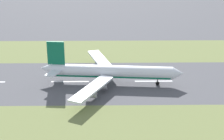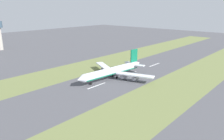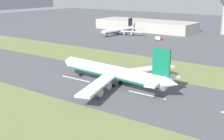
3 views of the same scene
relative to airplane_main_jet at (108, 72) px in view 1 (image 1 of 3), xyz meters
The scene contains 6 objects.
ground_plane 6.70m from the airplane_main_jet, 156.07° to the right, with size 800.00×800.00×0.00m, color #4C4C51.
grass_median_west 48.09m from the airplane_main_jet, behind, with size 40.00×600.00×0.01m, color olive.
grass_median_east 42.75m from the airplane_main_jet, ahead, with size 40.00×600.00×0.01m, color olive.
centreline_dash_mid 19.26m from the airplane_main_jet, 98.47° to the right, with size 1.20×18.00×0.01m, color silver.
centreline_dash_far 22.87m from the airplane_main_jet, 97.02° to the left, with size 1.20×18.00×0.01m, color silver.
airplane_main_jet is the anchor object (origin of this frame).
Camera 1 is at (163.84, 0.85, 71.57)m, focal length 60.00 mm.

